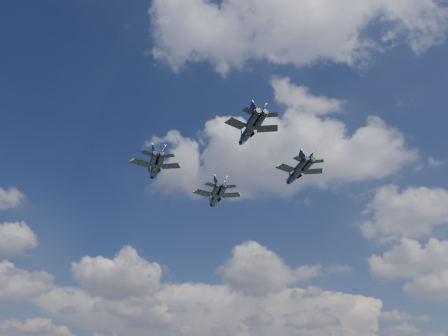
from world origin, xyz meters
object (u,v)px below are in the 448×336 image
jet_right (296,174)px  jet_left (155,169)px  jet_slot (248,132)px  jet_lead (215,198)px

jet_right → jet_left: bearing=-179.2°
jet_left → jet_slot: jet_slot is taller
jet_left → jet_right: jet_right is taller
jet_left → jet_right: (29.51, 18.28, 3.09)m
jet_lead → jet_right: 23.33m
jet_slot → jet_lead: bearing=87.0°
jet_lead → jet_right: size_ratio=1.07×
jet_left → jet_slot: size_ratio=0.97×
jet_right → jet_lead: bearing=135.7°
jet_slot → jet_right: bearing=40.4°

